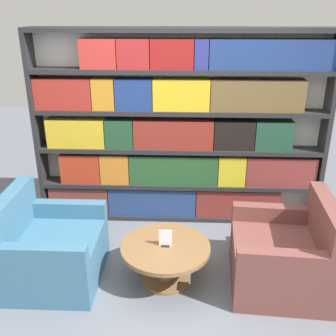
{
  "coord_description": "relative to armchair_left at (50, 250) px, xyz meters",
  "views": [
    {
      "loc": [
        0.05,
        -2.78,
        2.41
      ],
      "look_at": [
        -0.1,
        0.8,
        0.93
      ],
      "focal_mm": 42.0,
      "sensor_mm": 36.0,
      "label": 1
    }
  ],
  "objects": [
    {
      "name": "ground_plane",
      "position": [
        1.19,
        -0.27,
        -0.29
      ],
      "size": [
        14.0,
        14.0,
        0.0
      ],
      "primitive_type": "plane",
      "color": "slate"
    },
    {
      "name": "coffee_table",
      "position": [
        1.09,
        -0.01,
        -0.02
      ],
      "size": [
        0.83,
        0.83,
        0.38
      ],
      "color": "brown",
      "rests_on": "ground_plane"
    },
    {
      "name": "armchair_right",
      "position": [
        2.17,
        -0.0,
        0.0
      ],
      "size": [
        0.92,
        0.97,
        0.86
      ],
      "rotation": [
        0.0,
        0.0,
        -1.64
      ],
      "color": "brown",
      "rests_on": "ground_plane"
    },
    {
      "name": "bookshelf",
      "position": [
        1.18,
        1.24,
        0.78
      ],
      "size": [
        3.29,
        0.3,
        2.21
      ],
      "color": "silver",
      "rests_on": "ground_plane"
    },
    {
      "name": "armchair_left",
      "position": [
        0.0,
        0.0,
        0.0
      ],
      "size": [
        0.85,
        0.91,
        0.86
      ],
      "rotation": [
        0.0,
        0.0,
        1.57
      ],
      "color": "#386684",
      "rests_on": "ground_plane"
    },
    {
      "name": "table_sign",
      "position": [
        1.09,
        -0.01,
        0.16
      ],
      "size": [
        0.12,
        0.06,
        0.16
      ],
      "color": "black",
      "rests_on": "coffee_table"
    }
  ]
}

